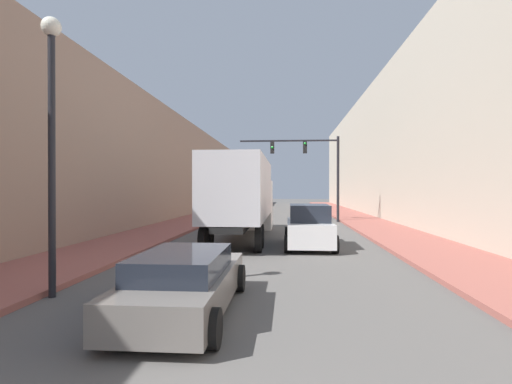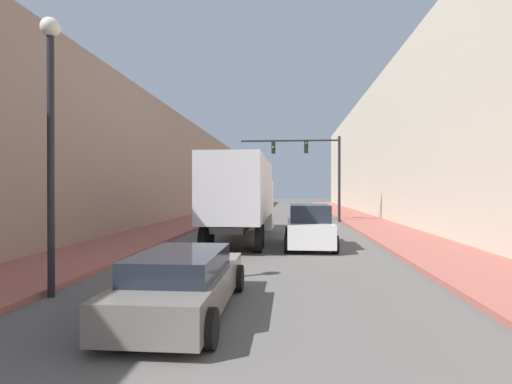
# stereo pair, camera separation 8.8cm
# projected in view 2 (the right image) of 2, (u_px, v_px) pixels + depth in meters

# --- Properties ---
(sidewalk_right) EXTENTS (3.45, 80.00, 0.15)m
(sidewalk_right) POSITION_uv_depth(u_px,v_px,m) (362.00, 220.00, 31.02)
(sidewalk_right) COLOR #9E564C
(sidewalk_right) RESTS_ON ground
(sidewalk_left) EXTENTS (3.45, 80.00, 0.15)m
(sidewalk_left) POSITION_uv_depth(u_px,v_px,m) (199.00, 219.00, 32.11)
(sidewalk_left) COLOR #9E564C
(sidewalk_left) RESTS_ON ground
(building_right) EXTENTS (6.00, 80.00, 11.84)m
(building_right) POSITION_uv_depth(u_px,v_px,m) (425.00, 144.00, 30.58)
(building_right) COLOR #BCB29E
(building_right) RESTS_ON ground
(building_left) EXTENTS (6.00, 80.00, 8.69)m
(building_left) POSITION_uv_depth(u_px,v_px,m) (142.00, 166.00, 32.48)
(building_left) COLOR #997A66
(building_left) RESTS_ON ground
(semi_truck) EXTENTS (2.48, 11.92, 3.90)m
(semi_truck) POSITION_uv_depth(u_px,v_px,m) (245.00, 194.00, 20.33)
(semi_truck) COLOR silver
(semi_truck) RESTS_ON ground
(sedan_car) EXTENTS (1.99, 4.78, 1.25)m
(sedan_car) POSITION_uv_depth(u_px,v_px,m) (183.00, 282.00, 7.94)
(sedan_car) COLOR slate
(sedan_car) RESTS_ON ground
(suv_car) EXTENTS (2.07, 4.60, 1.82)m
(suv_car) POSITION_uv_depth(u_px,v_px,m) (309.00, 227.00, 16.95)
(suv_car) COLOR silver
(suv_car) RESTS_ON ground
(traffic_signal_gantry) EXTENTS (7.53, 0.35, 6.45)m
(traffic_signal_gantry) POSITION_uv_depth(u_px,v_px,m) (315.00, 162.00, 30.14)
(traffic_signal_gantry) COLOR black
(traffic_signal_gantry) RESTS_ON ground
(street_lamp) EXTENTS (0.44, 0.44, 6.38)m
(street_lamp) POSITION_uv_depth(u_px,v_px,m) (51.00, 116.00, 9.08)
(street_lamp) COLOR black
(street_lamp) RESTS_ON ground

